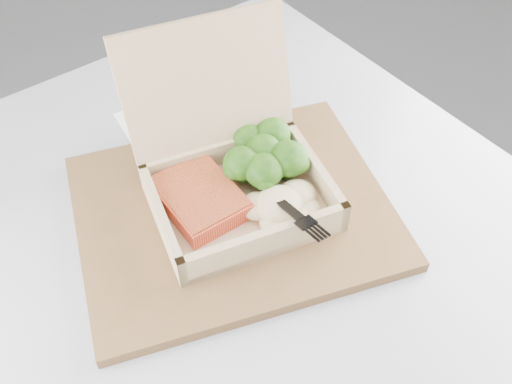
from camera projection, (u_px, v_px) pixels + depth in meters
name	position (u px, v px, depth m)	size (l,w,h in m)	color
floor	(122.00, 348.00, 1.39)	(4.00, 4.00, 0.00)	gray
cafe_table	(217.00, 322.00, 0.83)	(0.96, 0.96, 0.74)	black
serving_tray	(233.00, 211.00, 0.71)	(0.38, 0.30, 0.02)	brown
takeout_container	(230.00, 163.00, 0.68)	(0.22, 0.23, 0.19)	tan
salmon_fillet	(199.00, 198.00, 0.68)	(0.08, 0.11, 0.02)	#ED522E
broccoli_pile	(263.00, 157.00, 0.71)	(0.12, 0.12, 0.04)	#3D761A
mashed_potatoes	(279.00, 205.00, 0.67)	(0.09, 0.08, 0.03)	beige
plastic_fork	(267.00, 188.00, 0.67)	(0.03, 0.15, 0.03)	black
receipt	(153.00, 133.00, 0.81)	(0.07, 0.13, 0.00)	white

